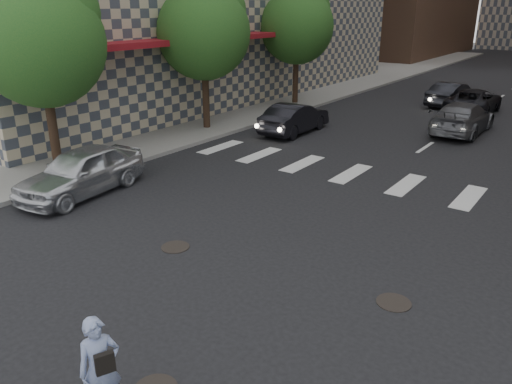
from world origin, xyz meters
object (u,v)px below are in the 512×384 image
tree_a (44,37)px  skateboarder (100,369)px  traffic_car_b (462,118)px  silver_sedan (81,171)px  tree_c (299,23)px  tree_b (206,28)px  traffic_car_e (452,94)px  traffic_car_a (295,118)px  traffic_car_c (474,101)px

tree_a → skateboarder: tree_a is taller
traffic_car_b → tree_a: bearing=55.7°
skateboarder → silver_sedan: skateboarder is taller
tree_a → traffic_car_b: bearing=55.3°
tree_c → silver_sedan: bearing=-81.8°
tree_b → traffic_car_e: size_ratio=1.57×
tree_a → tree_c: bearing=90.0°
traffic_car_a → traffic_car_e: (4.05, 11.00, 0.00)m
skateboarder → traffic_car_e: bearing=120.4°
traffic_car_c → tree_a: bearing=63.8°
traffic_car_b → tree_c: bearing=-8.9°
tree_c → traffic_car_a: (3.63, -6.14, -3.95)m
tree_c → silver_sedan: 17.55m
tree_a → tree_b: (0.00, 8.00, 0.00)m
tree_c → traffic_car_b: size_ratio=1.33×
traffic_car_a → traffic_car_b: bearing=-145.9°
skateboarder → traffic_car_c: (-1.27, 25.83, -0.21)m
tree_a → traffic_car_b: (9.95, 14.37, -3.93)m
tree_c → traffic_car_a: 8.15m
tree_c → traffic_car_e: 9.91m
tree_b → traffic_car_c: 15.19m
skateboarder → silver_sedan: size_ratio=0.39×
traffic_car_c → traffic_car_e: bearing=-44.3°
tree_b → tree_c: size_ratio=1.00×
traffic_car_b → traffic_car_c: 5.07m
skateboarder → traffic_car_b: skateboarder is taller
silver_sedan → tree_b: bearing=98.2°
tree_b → traffic_car_b: tree_b is taller
tree_b → traffic_car_e: tree_b is taller
tree_b → skateboarder: bearing=-54.0°
silver_sedan → traffic_car_b: 17.04m
skateboarder → traffic_car_b: (-0.55, 20.81, -0.17)m
traffic_car_a → traffic_car_c: bearing=-121.9°
silver_sedan → traffic_car_c: size_ratio=0.89×
skateboarder → traffic_car_e: size_ratio=0.40×
silver_sedan → traffic_car_a: (1.17, 10.80, -0.05)m
traffic_car_b → traffic_car_c: bearing=-81.4°
silver_sedan → skateboarder: bearing=-41.6°
skateboarder → silver_sedan: 9.76m
tree_a → tree_b: same height
tree_c → skateboarder: bearing=-64.9°
traffic_car_b → traffic_car_c: size_ratio=1.01×
silver_sedan → traffic_car_b: silver_sedan is taller
skateboarder → traffic_car_c: 25.86m
silver_sedan → traffic_car_e: (5.23, 21.80, -0.05)m
tree_c → traffic_car_c: tree_c is taller
tree_c → skateboarder: 25.07m
tree_b → traffic_car_a: (3.63, 1.86, -3.95)m
tree_c → traffic_car_b: tree_c is taller
tree_a → traffic_car_c: bearing=64.5°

